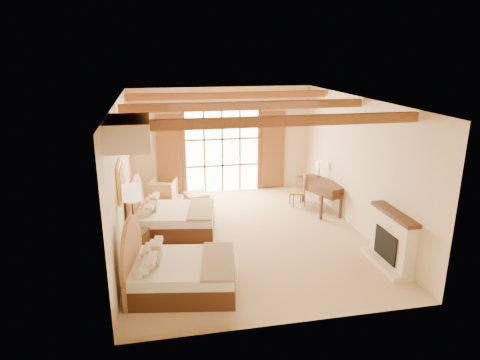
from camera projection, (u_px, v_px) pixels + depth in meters
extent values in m
plane|color=#CBB586|center=(245.00, 235.00, 10.20)|extent=(7.00, 7.00, 0.00)
plane|color=beige|center=(222.00, 140.00, 13.02)|extent=(5.50, 0.00, 5.50)
plane|color=beige|center=(121.00, 178.00, 9.22)|extent=(0.00, 7.00, 7.00)
plane|color=beige|center=(358.00, 165.00, 10.25)|extent=(0.00, 7.00, 7.00)
plane|color=#A87535|center=(246.00, 100.00, 9.27)|extent=(7.00, 7.00, 0.00)
cube|color=white|center=(222.00, 152.00, 13.08)|extent=(2.20, 0.02, 2.50)
cube|color=brown|center=(169.00, 154.00, 12.75)|extent=(0.75, 0.06, 2.40)
cube|color=brown|center=(273.00, 150.00, 13.35)|extent=(0.75, 0.06, 2.40)
cube|color=beige|center=(392.00, 240.00, 8.66)|extent=(0.25, 1.30, 1.10)
cube|color=black|center=(389.00, 245.00, 8.67)|extent=(0.18, 0.80, 0.60)
cube|color=beige|center=(386.00, 263.00, 8.78)|extent=(0.45, 1.40, 0.10)
cube|color=#4D271B|center=(395.00, 214.00, 8.49)|extent=(0.30, 1.40, 0.08)
cube|color=gold|center=(120.00, 181.00, 8.48)|extent=(0.05, 0.95, 0.75)
cube|color=gold|center=(122.00, 181.00, 8.48)|extent=(0.02, 0.82, 0.62)
cube|color=beige|center=(129.00, 132.00, 7.01)|extent=(0.70, 1.40, 0.45)
cube|color=#4D271B|center=(183.00, 281.00, 7.84)|extent=(2.11, 1.73, 0.37)
cube|color=silver|center=(182.00, 267.00, 7.75)|extent=(2.07, 1.70, 0.20)
cube|color=#857154|center=(218.00, 258.00, 7.84)|extent=(0.81, 1.54, 0.05)
cube|color=gray|center=(157.00, 258.00, 7.61)|extent=(0.17, 0.40, 0.22)
cube|color=#4D271B|center=(175.00, 225.00, 10.36)|extent=(2.12, 1.74, 0.37)
cube|color=silver|center=(174.00, 213.00, 10.27)|extent=(2.08, 1.70, 0.20)
cube|color=#857154|center=(201.00, 207.00, 10.36)|extent=(0.81, 1.54, 0.05)
cube|color=gray|center=(155.00, 206.00, 10.13)|extent=(0.18, 0.40, 0.22)
cube|color=#4D271B|center=(137.00, 242.00, 9.21)|extent=(0.57, 0.57, 0.54)
cylinder|color=#392C16|center=(137.00, 264.00, 8.80)|extent=(0.24, 0.24, 0.03)
cylinder|color=#392C16|center=(134.00, 231.00, 8.58)|extent=(0.04, 0.04, 1.47)
cylinder|color=#FFDEAE|center=(131.00, 193.00, 8.35)|extent=(0.36, 0.36, 0.30)
imported|color=tan|center=(163.00, 191.00, 12.40)|extent=(0.87, 0.89, 0.66)
cube|color=#A76645|center=(197.00, 201.00, 11.93)|extent=(0.70, 0.70, 0.43)
cube|color=#4D271B|center=(322.00, 182.00, 11.64)|extent=(1.13, 1.63, 0.05)
cube|color=#4D271B|center=(322.00, 187.00, 11.68)|extent=(1.10, 1.58, 0.24)
cube|color=#AA803B|center=(297.00, 192.00, 12.04)|extent=(0.50, 0.50, 0.05)
cube|color=#AA803B|center=(304.00, 183.00, 11.99)|extent=(0.16, 0.40, 0.49)
cylinder|color=#392C16|center=(319.00, 176.00, 12.10)|extent=(0.13, 0.13, 0.02)
cylinder|color=#392C16|center=(319.00, 171.00, 12.05)|extent=(0.03, 0.03, 0.31)
cylinder|color=#FFDEAE|center=(320.00, 164.00, 12.00)|extent=(0.22, 0.22, 0.18)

